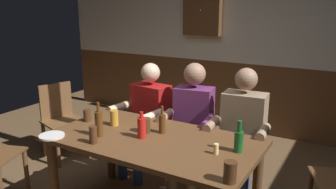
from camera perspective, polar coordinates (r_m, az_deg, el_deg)
back_wall_upper at (r=4.92m, az=13.83°, el=13.85°), size 6.29×0.12×1.53m
back_wall_wainscot at (r=5.09m, az=12.97°, el=-0.43°), size 6.29×0.12×0.99m
dining_table at (r=2.87m, az=-2.53°, el=-9.10°), size 1.71×0.92×0.74m
person_0 at (r=3.67m, az=-3.57°, el=-3.27°), size 0.57×0.56×1.20m
person_1 at (r=3.40m, az=3.92°, el=-4.35°), size 0.55×0.57×1.25m
person_2 at (r=3.23m, az=12.12°, el=-5.70°), size 0.55×0.55×1.25m
chair_empty_near_right at (r=4.31m, az=-17.26°, el=-3.77°), size 0.55×0.55×0.88m
table_candle at (r=2.55m, az=7.99°, el=-8.94°), size 0.04×0.04×0.08m
plate_0 at (r=3.01m, az=-18.72°, el=-6.49°), size 0.21×0.21×0.01m
bottle_0 at (r=2.59m, az=11.65°, el=-7.41°), size 0.07×0.07×0.24m
bottle_1 at (r=2.88m, az=-11.39°, el=-4.70°), size 0.06×0.06×0.29m
bottle_2 at (r=2.80m, az=-4.39°, el=-5.45°), size 0.07×0.07×0.22m
bottle_3 at (r=2.90m, az=-0.97°, el=-4.76°), size 0.06×0.06×0.24m
pint_glass_0 at (r=3.12m, az=-8.92°, el=-3.84°), size 0.07×0.07×0.14m
pint_glass_1 at (r=3.28m, az=-13.26°, el=-3.40°), size 0.07×0.07×0.11m
pint_glass_2 at (r=2.18m, az=10.26°, el=-12.54°), size 0.08×0.08×0.14m
pint_glass_3 at (r=2.76m, az=-12.31°, el=-6.55°), size 0.06×0.06×0.14m
pint_glass_4 at (r=2.93m, az=-3.73°, el=-5.11°), size 0.08×0.08×0.13m
wall_dart_cabinet at (r=5.04m, az=5.71°, el=13.70°), size 0.56×0.15×0.70m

